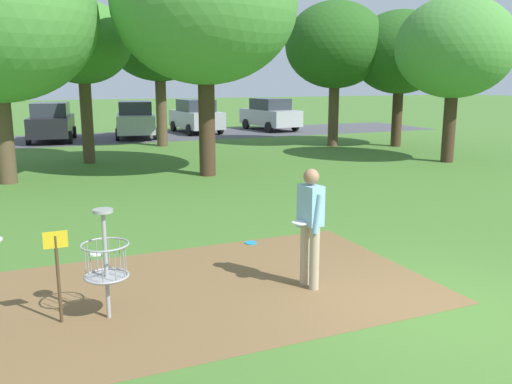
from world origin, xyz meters
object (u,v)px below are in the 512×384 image
frisbee_mid_grass (251,243)px  parked_car_center_left (135,119)px  tree_mid_right (455,48)px  parked_car_center_right (196,116)px  player_throwing (310,221)px  frisbee_far_right (96,254)px  tree_near_right (335,45)px  tree_far_left (159,35)px  parked_car_leftmost (52,122)px  tree_near_left (82,43)px  parked_car_rightmost (270,114)px  disc_golf_basket (101,260)px  tree_mid_left (400,53)px  tree_mid_center (205,5)px

frisbee_mid_grass → parked_car_center_left: 19.26m
tree_mid_right → parked_car_center_right: tree_mid_right is taller
player_throwing → frisbee_far_right: size_ratio=7.87×
tree_near_right → tree_far_left: size_ratio=0.91×
tree_far_left → parked_car_leftmost: 7.08m
tree_near_left → parked_car_center_left: (3.26, 7.95, -3.21)m
tree_far_left → parked_car_leftmost: tree_far_left is taller
tree_mid_right → parked_car_rightmost: 14.28m
player_throwing → tree_far_left: 17.85m
player_throwing → tree_near_right: 17.25m
disc_golf_basket → frisbee_far_right: 2.72m
frisbee_mid_grass → tree_mid_left: size_ratio=0.04×
tree_near_right → parked_car_leftmost: size_ratio=1.40×
tree_near_right → parked_car_center_left: 10.81m
disc_golf_basket → tree_mid_right: size_ratio=0.24×
player_throwing → tree_mid_left: 17.78m
player_throwing → parked_car_center_left: 21.47m
frisbee_far_right → tree_near_right: (11.76, 11.51, 4.34)m
tree_near_left → tree_mid_center: size_ratio=0.76×
frisbee_far_right → tree_far_left: (4.79, 14.59, 4.79)m
tree_mid_center → tree_near_right: bearing=33.1°
player_throwing → parked_car_center_left: size_ratio=0.38×
tree_mid_center → parked_car_leftmost: (-3.82, 11.97, -4.12)m
frisbee_mid_grass → tree_far_left: tree_far_left is taller
tree_mid_left → parked_car_center_left: tree_mid_left is taller
disc_golf_basket → parked_car_center_left: parked_car_center_left is taller
player_throwing → parked_car_center_right: 23.21m
disc_golf_basket → tree_mid_center: bearing=64.1°
player_throwing → tree_far_left: bearing=82.8°
parked_car_center_right → parked_car_leftmost: bearing=-170.4°
player_throwing → parked_car_leftmost: size_ratio=0.39×
disc_golf_basket → parked_car_rightmost: parked_car_rightmost is taller
parked_car_center_right → parked_car_rightmost: (4.49, -0.14, 0.00)m
frisbee_far_right → parked_car_rightmost: size_ratio=0.05×
tree_mid_left → tree_mid_right: (-1.28, -4.56, -0.07)m
tree_mid_left → tree_mid_center: tree_mid_center is taller
tree_near_right → parked_car_center_left: tree_near_right is taller
disc_golf_basket → frisbee_far_right: bearing=84.7°
frisbee_far_right → parked_car_leftmost: (0.41, 18.57, 0.91)m
tree_mid_center → parked_car_leftmost: bearing=107.7°
tree_near_right → tree_mid_center: 9.02m
frisbee_mid_grass → tree_near_left: (-1.48, 11.21, 4.12)m
tree_near_right → tree_far_left: 7.63m
tree_near_right → tree_mid_center: (-7.53, -4.91, 0.69)m
tree_mid_left → tree_far_left: tree_far_left is taller
parked_car_center_left → parked_car_center_right: bearing=18.1°
tree_mid_right → tree_far_left: 12.09m
parked_car_center_left → tree_mid_right: bearing=-56.4°
frisbee_far_right → tree_mid_center: size_ratio=0.03×
tree_near_left → tree_far_left: (3.61, 3.85, 0.67)m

